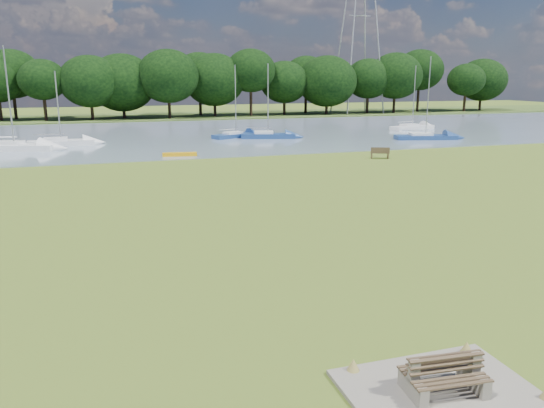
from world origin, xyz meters
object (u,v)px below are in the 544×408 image
object	(u,v)px
bench_pair	(444,376)
sailboat_4	(267,134)
sailboat_2	(13,145)
sailboat_3	(236,134)
sailboat_1	(412,126)
kayak	(180,154)
sailboat_8	(425,135)
riverbank_bench	(380,153)
sailboat_6	(60,141)

from	to	relation	value
bench_pair	sailboat_4	size ratio (longest dim) A/B	0.22
sailboat_2	sailboat_4	bearing A→B (deg)	22.35
bench_pair	sailboat_3	bearing A→B (deg)	86.07
sailboat_1	sailboat_2	distance (m)	47.74
kayak	sailboat_1	world-z (taller)	sailboat_1
kayak	sailboat_8	world-z (taller)	sailboat_8
bench_pair	sailboat_4	xyz separation A→B (m)	(10.98, 48.79, 0.06)
sailboat_8	sailboat_4	bearing A→B (deg)	173.51
bench_pair	sailboat_8	xyz separation A→B (m)	(27.46, 42.52, -0.00)
sailboat_1	riverbank_bench	bearing A→B (deg)	-141.59
sailboat_1	sailboat_2	size ratio (longest dim) A/B	0.85
kayak	sailboat_2	distance (m)	16.82
bench_pair	sailboat_8	bearing A→B (deg)	61.90
sailboat_1	sailboat_2	world-z (taller)	sailboat_2
kayak	sailboat_3	distance (m)	15.17
sailboat_8	riverbank_bench	bearing A→B (deg)	-122.41
bench_pair	sailboat_6	world-z (taller)	sailboat_6
sailboat_3	sailboat_2	bearing A→B (deg)	166.22
riverbank_bench	sailboat_8	xyz separation A→B (m)	(11.67, 10.97, -0.01)
sailboat_3	sailboat_4	world-z (taller)	sailboat_4
sailboat_4	kayak	bearing A→B (deg)	-121.51
riverbank_bench	sailboat_1	world-z (taller)	sailboat_1
sailboat_8	sailboat_1	bearing A→B (deg)	79.40
sailboat_4	sailboat_6	size ratio (longest dim) A/B	1.12
bench_pair	sailboat_3	xyz separation A→B (m)	(7.75, 50.75, -0.02)
sailboat_1	sailboat_6	world-z (taller)	sailboat_1
kayak	sailboat_8	size ratio (longest dim) A/B	0.33
sailboat_3	sailboat_6	distance (m)	18.82
sailboat_1	sailboat_3	distance (m)	24.65
sailboat_3	sailboat_8	xyz separation A→B (m)	(19.71, -8.23, 0.02)
sailboat_1	sailboat_8	size ratio (longest dim) A/B	0.92
sailboat_1	sailboat_8	bearing A→B (deg)	-128.86
sailboat_2	sailboat_8	world-z (taller)	sailboat_2
bench_pair	riverbank_bench	world-z (taller)	bench_pair
sailboat_1	sailboat_6	xyz separation A→B (m)	(-43.30, -3.81, 0.03)
bench_pair	sailboat_6	size ratio (longest dim) A/B	0.25
sailboat_1	sailboat_6	distance (m)	43.47
riverbank_bench	sailboat_8	world-z (taller)	sailboat_8
bench_pair	sailboat_4	bearing A→B (deg)	82.07
sailboat_2	sailboat_4	distance (m)	26.08
riverbank_bench	sailboat_3	bearing A→B (deg)	134.78
sailboat_4	sailboat_2	bearing A→B (deg)	-159.71
kayak	sailboat_2	world-z (taller)	sailboat_2
sailboat_2	sailboat_4	size ratio (longest dim) A/B	1.17
sailboat_6	sailboat_8	xyz separation A→B (m)	(38.46, -6.60, -0.05)
riverbank_bench	bench_pair	bearing A→B (deg)	-94.54
bench_pair	kayak	distance (m)	38.00
bench_pair	sailboat_1	xyz separation A→B (m)	(32.30, 52.93, 0.01)
bench_pair	kayak	size ratio (longest dim) A/B	0.62
kayak	sailboat_6	xyz separation A→B (m)	(-10.54, 11.12, 0.33)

